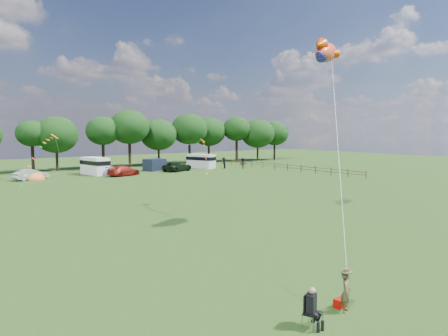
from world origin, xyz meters
TOP-DOWN VIEW (x-y plane):
  - ground_plane at (0.00, 0.00)m, footprint 180.00×180.00m
  - tree_line at (5.30, 54.99)m, footprint 102.98×10.98m
  - fence at (32.00, 34.50)m, footprint 0.12×33.12m
  - car_b at (-4.94, 44.80)m, footprint 4.49×2.70m
  - car_c at (7.29, 42.17)m, footprint 5.39×3.41m
  - car_d at (17.27, 43.45)m, footprint 6.11×4.36m
  - campervan_c at (4.62, 46.44)m, footprint 2.93×5.56m
  - campervan_d at (23.50, 45.81)m, footprint 3.65×5.44m
  - tent_orange at (-4.45, 44.97)m, footprint 2.90×3.17m
  - tent_greyblue at (6.15, 44.71)m, footprint 3.46×3.79m
  - awning_navy at (14.79, 46.66)m, footprint 3.58×3.13m
  - kite_flyer at (-6.13, -7.74)m, footprint 0.67×0.61m
  - camp_chair at (-8.16, -7.80)m, footprint 0.75×0.78m
  - kite_bag at (-5.97, -7.36)m, footprint 0.50×0.34m
  - fish_kite at (5.80, 3.58)m, footprint 4.08×2.67m
  - streamer_kite_b at (-10.04, 18.86)m, footprint 4.23×4.77m
  - streamer_kite_c at (1.98, 13.43)m, footprint 3.07×4.92m
  - walker_a at (26.13, 42.68)m, footprint 1.11×1.03m
  - walker_b at (28.91, 40.85)m, footprint 1.28×0.76m

SIDE VIEW (x-z plane):
  - ground_plane at x=0.00m, z-range 0.00..0.00m
  - tent_greyblue at x=6.15m, z-range -1.27..1.31m
  - tent_orange at x=-4.45m, z-range -1.11..1.15m
  - kite_bag at x=-5.97m, z-range 0.00..0.35m
  - fence at x=32.00m, z-range 0.10..1.30m
  - car_b at x=-4.94m, z-range 0.00..1.49m
  - car_c at x=7.29m, z-range 0.00..1.50m
  - car_d at x=17.27m, z-range 0.00..1.52m
  - kite_flyer at x=-6.13m, z-range 0.00..1.53m
  - camp_chair at x=-8.16m, z-range 0.14..1.58m
  - walker_b at x=28.91m, z-range 0.00..1.86m
  - awning_navy at x=14.79m, z-range 0.00..1.94m
  - walker_a at x=26.13m, z-range 0.00..1.96m
  - campervan_d at x=23.50m, z-range 0.09..2.55m
  - campervan_c at x=4.62m, z-range 0.10..2.70m
  - streamer_kite_c at x=1.98m, z-range 3.71..6.49m
  - streamer_kite_b at x=-10.04m, z-range 3.26..7.08m
  - tree_line at x=5.30m, z-range 1.21..11.48m
  - fish_kite at x=5.80m, z-range 11.37..13.52m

